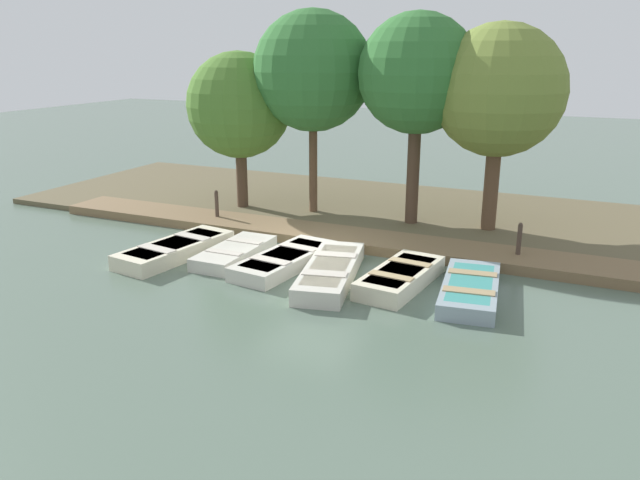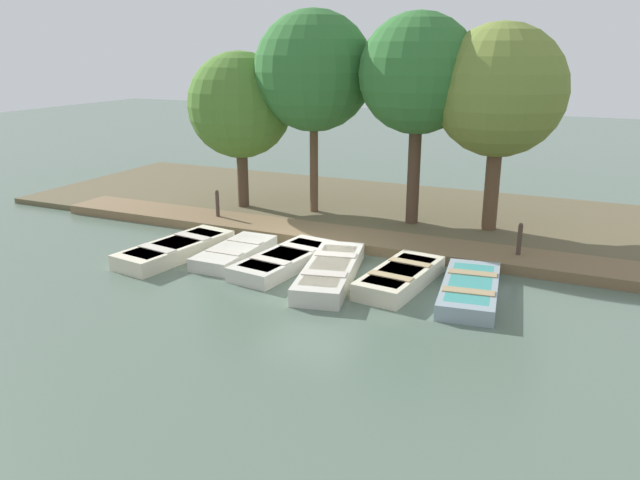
{
  "view_description": "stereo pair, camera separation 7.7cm",
  "coord_description": "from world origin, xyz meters",
  "px_view_note": "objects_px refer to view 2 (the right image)",
  "views": [
    {
      "loc": [
        13.94,
        6.55,
        5.23
      ],
      "look_at": [
        0.44,
        0.46,
        0.65
      ],
      "focal_mm": 35.0,
      "sensor_mm": 36.0,
      "label": 1
    },
    {
      "loc": [
        13.91,
        6.62,
        5.23
      ],
      "look_at": [
        0.44,
        0.46,
        0.65
      ],
      "focal_mm": 35.0,
      "sensor_mm": 36.0,
      "label": 2
    }
  ],
  "objects_px": {
    "rowboat_3": "(330,271)",
    "park_tree_far_left": "(240,106)",
    "rowboat_5": "(470,289)",
    "rowboat_2": "(285,260)",
    "rowboat_0": "(176,249)",
    "park_tree_center": "(418,75)",
    "park_tree_right": "(500,91)",
    "park_tree_left": "(314,71)",
    "rowboat_1": "(235,252)",
    "mooring_post_near": "(218,207)",
    "rowboat_4": "(400,277)",
    "mooring_post_far": "(519,244)"
  },
  "relations": [
    {
      "from": "rowboat_3",
      "to": "park_tree_far_left",
      "type": "relative_size",
      "value": 0.72
    },
    {
      "from": "rowboat_5",
      "to": "park_tree_far_left",
      "type": "relative_size",
      "value": 0.61
    },
    {
      "from": "rowboat_2",
      "to": "rowboat_0",
      "type": "bearing_deg",
      "value": -73.42
    },
    {
      "from": "park_tree_center",
      "to": "park_tree_far_left",
      "type": "bearing_deg",
      "value": -86.41
    },
    {
      "from": "rowboat_0",
      "to": "park_tree_center",
      "type": "bearing_deg",
      "value": 145.8
    },
    {
      "from": "park_tree_center",
      "to": "rowboat_0",
      "type": "bearing_deg",
      "value": -42.86
    },
    {
      "from": "rowboat_3",
      "to": "park_tree_right",
      "type": "distance_m",
      "value": 7.12
    },
    {
      "from": "park_tree_left",
      "to": "rowboat_3",
      "type": "bearing_deg",
      "value": 28.81
    },
    {
      "from": "rowboat_2",
      "to": "park_tree_left",
      "type": "bearing_deg",
      "value": -155.77
    },
    {
      "from": "park_tree_center",
      "to": "rowboat_1",
      "type": "bearing_deg",
      "value": -35.15
    },
    {
      "from": "rowboat_0",
      "to": "park_tree_center",
      "type": "xyz_separation_m",
      "value": [
        -5.19,
        4.81,
        4.29
      ]
    },
    {
      "from": "rowboat_2",
      "to": "rowboat_3",
      "type": "distance_m",
      "value": 1.43
    },
    {
      "from": "mooring_post_near",
      "to": "park_tree_far_left",
      "type": "height_order",
      "value": "park_tree_far_left"
    },
    {
      "from": "park_tree_far_left",
      "to": "park_tree_center",
      "type": "relative_size",
      "value": 0.83
    },
    {
      "from": "rowboat_4",
      "to": "rowboat_5",
      "type": "distance_m",
      "value": 1.59
    },
    {
      "from": "mooring_post_near",
      "to": "mooring_post_far",
      "type": "xyz_separation_m",
      "value": [
        0.0,
        8.92,
        0.0
      ]
    },
    {
      "from": "rowboat_2",
      "to": "rowboat_4",
      "type": "relative_size",
      "value": 1.14
    },
    {
      "from": "mooring_post_near",
      "to": "park_tree_center",
      "type": "height_order",
      "value": "park_tree_center"
    },
    {
      "from": "rowboat_5",
      "to": "park_tree_far_left",
      "type": "distance_m",
      "value": 10.05
    },
    {
      "from": "rowboat_4",
      "to": "mooring_post_near",
      "type": "xyz_separation_m",
      "value": [
        -2.63,
        -6.67,
        0.34
      ]
    },
    {
      "from": "rowboat_2",
      "to": "park_tree_center",
      "type": "height_order",
      "value": "park_tree_center"
    },
    {
      "from": "rowboat_0",
      "to": "rowboat_1",
      "type": "xyz_separation_m",
      "value": [
        -0.49,
        1.5,
        -0.03
      ]
    },
    {
      "from": "rowboat_1",
      "to": "park_tree_far_left",
      "type": "height_order",
      "value": "park_tree_far_left"
    },
    {
      "from": "rowboat_1",
      "to": "rowboat_2",
      "type": "bearing_deg",
      "value": 88.89
    },
    {
      "from": "rowboat_0",
      "to": "park_tree_right",
      "type": "bearing_deg",
      "value": 136.27
    },
    {
      "from": "rowboat_3",
      "to": "mooring_post_near",
      "type": "bearing_deg",
      "value": -132.58
    },
    {
      "from": "rowboat_3",
      "to": "park_tree_left",
      "type": "xyz_separation_m",
      "value": [
        -5.09,
        -2.8,
        4.33
      ]
    },
    {
      "from": "rowboat_4",
      "to": "rowboat_5",
      "type": "relative_size",
      "value": 0.92
    },
    {
      "from": "mooring_post_far",
      "to": "park_tree_left",
      "type": "relative_size",
      "value": 0.17
    },
    {
      "from": "rowboat_0",
      "to": "mooring_post_far",
      "type": "bearing_deg",
      "value": 119.13
    },
    {
      "from": "rowboat_5",
      "to": "mooring_post_far",
      "type": "bearing_deg",
      "value": 158.86
    },
    {
      "from": "rowboat_5",
      "to": "rowboat_2",
      "type": "bearing_deg",
      "value": -97.72
    },
    {
      "from": "park_tree_right",
      "to": "mooring_post_near",
      "type": "bearing_deg",
      "value": -73.0
    },
    {
      "from": "rowboat_1",
      "to": "mooring_post_near",
      "type": "distance_m",
      "value": 3.42
    },
    {
      "from": "rowboat_5",
      "to": "mooring_post_near",
      "type": "height_order",
      "value": "mooring_post_near"
    },
    {
      "from": "park_tree_right",
      "to": "rowboat_2",
      "type": "bearing_deg",
      "value": -39.47
    },
    {
      "from": "rowboat_0",
      "to": "rowboat_5",
      "type": "bearing_deg",
      "value": 101.89
    },
    {
      "from": "rowboat_3",
      "to": "rowboat_5",
      "type": "relative_size",
      "value": 1.18
    },
    {
      "from": "rowboat_1",
      "to": "park_tree_center",
      "type": "distance_m",
      "value": 7.19
    },
    {
      "from": "rowboat_1",
      "to": "rowboat_2",
      "type": "xyz_separation_m",
      "value": [
        0.02,
        1.46,
        0.01
      ]
    },
    {
      "from": "rowboat_3",
      "to": "park_tree_right",
      "type": "xyz_separation_m",
      "value": [
        -5.32,
        2.71,
        3.88
      ]
    },
    {
      "from": "rowboat_0",
      "to": "park_tree_far_left",
      "type": "bearing_deg",
      "value": -161.21
    },
    {
      "from": "mooring_post_far",
      "to": "park_tree_right",
      "type": "xyz_separation_m",
      "value": [
        -2.38,
        -1.15,
        3.54
      ]
    },
    {
      "from": "rowboat_4",
      "to": "park_tree_right",
      "type": "bearing_deg",
      "value": 174.37
    },
    {
      "from": "park_tree_center",
      "to": "park_tree_right",
      "type": "relative_size",
      "value": 1.05
    },
    {
      "from": "rowboat_0",
      "to": "mooring_post_near",
      "type": "xyz_separation_m",
      "value": [
        -3.06,
        -0.71,
        0.34
      ]
    },
    {
      "from": "rowboat_3",
      "to": "rowboat_4",
      "type": "bearing_deg",
      "value": 88.64
    },
    {
      "from": "rowboat_4",
      "to": "park_tree_left",
      "type": "xyz_separation_m",
      "value": [
        -4.77,
        -4.41,
        4.33
      ]
    },
    {
      "from": "rowboat_2",
      "to": "mooring_post_near",
      "type": "relative_size",
      "value": 3.04
    },
    {
      "from": "park_tree_right",
      "to": "park_tree_center",
      "type": "bearing_deg",
      "value": -83.62
    }
  ]
}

